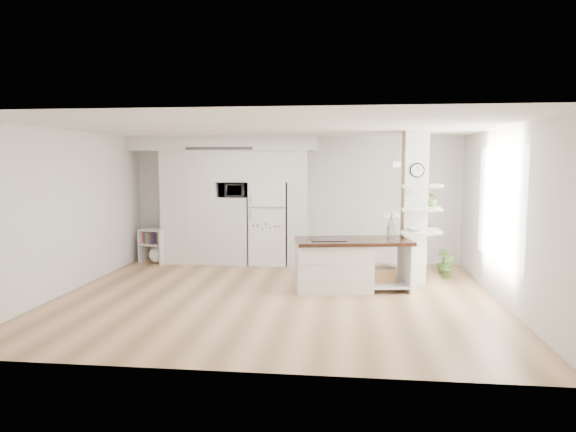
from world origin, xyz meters
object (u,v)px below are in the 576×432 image
object	(u,v)px
kitchen_island	(340,263)
refrigerator	(269,223)
floor_plant_a	(448,267)
bookshelf	(155,248)

from	to	relation	value
kitchen_island	refrigerator	bearing A→B (deg)	116.16
kitchen_island	floor_plant_a	distance (m)	2.28
kitchen_island	bookshelf	world-z (taller)	kitchen_island
refrigerator	floor_plant_a	size ratio (longest dim) A/B	4.01
floor_plant_a	refrigerator	bearing A→B (deg)	163.72
refrigerator	bookshelf	distance (m)	2.52
refrigerator	kitchen_island	bearing A→B (deg)	-53.91
bookshelf	floor_plant_a	distance (m)	6.03
floor_plant_a	kitchen_island	bearing A→B (deg)	-151.88
kitchen_island	floor_plant_a	size ratio (longest dim) A/B	4.68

